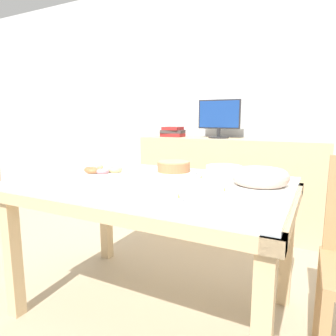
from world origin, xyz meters
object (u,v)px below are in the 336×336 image
at_px(plate_stack, 224,171).
at_px(cake_chocolate_round, 174,168).
at_px(tealight_near_front, 201,179).
at_px(book_stack, 173,132).
at_px(pastry_platter, 102,171).
at_px(tealight_left_edge, 224,192).
at_px(computer_monitor, 219,119).
at_px(cake_golden_bundt, 260,178).
at_px(tealight_near_cakes, 179,199).

bearing_deg(plate_stack, cake_chocolate_round, -168.41).
bearing_deg(tealight_near_front, book_stack, 121.66).
height_order(pastry_platter, tealight_left_edge, pastry_platter).
xyz_separation_m(computer_monitor, tealight_near_front, (0.35, -1.40, -0.32)).
bearing_deg(cake_chocolate_round, plate_stack, 11.59).
bearing_deg(cake_golden_bundt, cake_chocolate_round, 165.35).
xyz_separation_m(book_stack, cake_golden_bundt, (1.17, -1.41, -0.15)).
bearing_deg(pastry_platter, plate_stack, 20.27).
bearing_deg(tealight_near_front, tealight_left_edge, -49.20).
bearing_deg(tealight_left_edge, tealight_near_cakes, -123.69).
relative_size(book_stack, plate_stack, 1.20).
height_order(computer_monitor, pastry_platter, computer_monitor).
bearing_deg(cake_golden_bundt, tealight_near_cakes, -120.14).
bearing_deg(tealight_near_front, pastry_platter, -174.35).
relative_size(cake_chocolate_round, plate_stack, 1.37).
height_order(book_stack, tealight_left_edge, book_stack).
height_order(computer_monitor, plate_stack, computer_monitor).
bearing_deg(book_stack, cake_golden_bundt, -50.18).
height_order(cake_chocolate_round, tealight_near_cakes, cake_chocolate_round).
relative_size(cake_chocolate_round, cake_golden_bundt, 1.01).
bearing_deg(cake_golden_bundt, plate_stack, 140.11).
relative_size(pastry_platter, tealight_left_edge, 9.23).
distance_m(computer_monitor, tealight_near_cakes, 1.90).
bearing_deg(computer_monitor, tealight_left_edge, -71.30).
xyz_separation_m(pastry_platter, plate_stack, (0.69, 0.26, 0.02)).
distance_m(computer_monitor, tealight_left_edge, 1.75).
relative_size(tealight_near_front, tealight_near_cakes, 1.00).
bearing_deg(book_stack, cake_chocolate_round, -63.47).
bearing_deg(book_stack, tealight_near_cakes, -63.03).
height_order(computer_monitor, tealight_near_front, computer_monitor).
distance_m(book_stack, plate_stack, 1.53).
height_order(plate_stack, tealight_near_cakes, plate_stack).
relative_size(book_stack, cake_chocolate_round, 0.87).
bearing_deg(tealight_near_cakes, book_stack, 116.97).
bearing_deg(tealight_left_edge, tealight_near_front, 130.80).
xyz_separation_m(computer_monitor, cake_chocolate_round, (0.12, -1.27, -0.30)).
distance_m(tealight_near_front, tealight_near_cakes, 0.43).
bearing_deg(computer_monitor, tealight_near_cakes, -77.06).
bearing_deg(tealight_near_cakes, tealight_left_edge, 56.31).
relative_size(plate_stack, tealight_near_front, 5.25).
bearing_deg(tealight_left_edge, computer_monitor, 108.70).
bearing_deg(tealight_left_edge, cake_golden_bundt, 63.24).
relative_size(computer_monitor, pastry_platter, 1.15).
height_order(cake_chocolate_round, tealight_left_edge, cake_chocolate_round).
xyz_separation_m(plate_stack, tealight_near_front, (-0.07, -0.19, -0.02)).
distance_m(computer_monitor, book_stack, 0.53).
height_order(tealight_near_front, tealight_near_cakes, same).
relative_size(pastry_platter, plate_stack, 1.76).
relative_size(book_stack, pastry_platter, 0.68).
relative_size(book_stack, tealight_near_cakes, 6.29).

